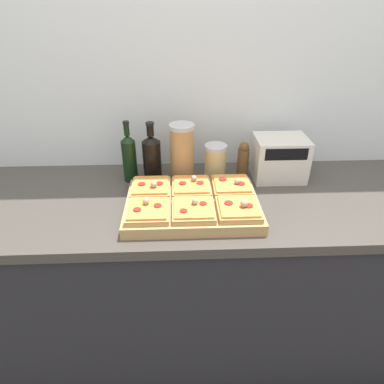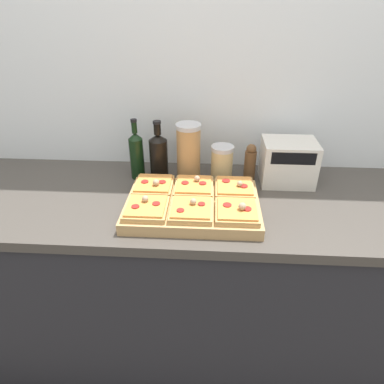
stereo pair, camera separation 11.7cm
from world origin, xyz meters
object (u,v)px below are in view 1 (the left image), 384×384
Objects in this scene: cutting_board at (192,205)px; wine_bottle at (152,157)px; grain_jar_short at (215,162)px; toaster_oven at (279,158)px; olive_oil_bottle at (129,157)px; pepper_mill at (243,161)px; grain_jar_tall at (182,153)px.

wine_bottle is at bearing 122.42° from cutting_board.
toaster_oven reaches higher than grain_jar_short.
olive_oil_bottle is 1.02× the size of wine_bottle.
toaster_oven is (0.29, -0.00, 0.01)m from grain_jar_short.
cutting_board is at bearing -132.22° from pepper_mill.
wine_bottle is at bearing 0.00° from olive_oil_bottle.
toaster_oven is (0.40, 0.26, 0.07)m from cutting_board.
grain_jar_tall is at bearing -0.00° from olive_oil_bottle.
olive_oil_bottle is 0.10m from wine_bottle.
cutting_board is 1.89× the size of wine_bottle.
grain_jar_tall reaches higher than cutting_board.
toaster_oven is at bearing -0.17° from grain_jar_short.
wine_bottle reaches higher than toaster_oven.
pepper_mill is 0.69× the size of toaster_oven.
cutting_board is at bearing -57.58° from wine_bottle.
wine_bottle reaches higher than grain_jar_tall.
grain_jar_short reaches higher than cutting_board.
pepper_mill is (0.12, 0.00, 0.00)m from grain_jar_short.
grain_jar_tall is 0.43m from toaster_oven.
wine_bottle is (-0.17, 0.26, 0.09)m from cutting_board.
toaster_oven is at bearing 33.06° from cutting_board.
grain_jar_short is at bearing -0.00° from olive_oil_bottle.
wine_bottle reaches higher than grain_jar_short.
wine_bottle is at bearing 180.00° from grain_jar_short.
grain_jar_short is 0.93× the size of pepper_mill.
olive_oil_bottle is 0.23m from grain_jar_tall.
cutting_board is 0.28m from grain_jar_tall.
grain_jar_short is at bearing -180.00° from pepper_mill.
grain_jar_short is 0.64× the size of toaster_oven.
cutting_board is at bearing -44.70° from olive_oil_bottle.
olive_oil_bottle is at bearing 135.30° from cutting_board.
olive_oil_bottle is 0.38m from grain_jar_short.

